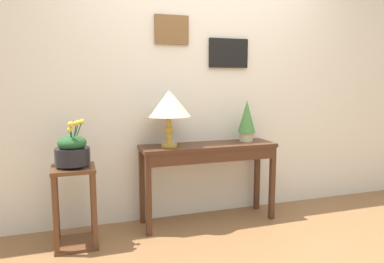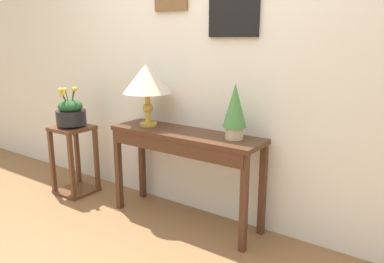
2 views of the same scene
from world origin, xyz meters
TOP-DOWN VIEW (x-y plane):
  - back_wall_with_art at (0.00, 1.38)m, footprint 9.00×0.13m
  - console_table at (-0.02, 1.09)m, footprint 1.24×0.36m
  - table_lamp at (-0.39, 1.11)m, footprint 0.39×0.39m
  - potted_plant_on_console at (0.38, 1.15)m, footprint 0.17×0.17m
  - pedestal_stand_left at (-1.19, 0.97)m, footprint 0.33×0.33m
  - planter_bowl_wide at (-1.19, 0.97)m, footprint 0.26×0.26m

SIDE VIEW (x-z plane):
  - pedestal_stand_left at x=-1.19m, z-range 0.00..0.64m
  - console_table at x=-0.02m, z-range 0.25..0.98m
  - planter_bowl_wide at x=-1.19m, z-range 0.58..0.95m
  - potted_plant_on_console at x=0.38m, z-range 0.75..1.14m
  - table_lamp at x=-0.39m, z-range 0.85..1.36m
  - back_wall_with_art at x=0.00m, z-range 0.00..2.80m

